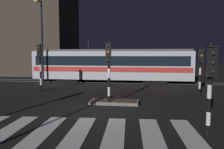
# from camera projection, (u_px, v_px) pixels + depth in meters

# --- Properties ---
(ground_plane) EXTENTS (120.00, 120.00, 0.00)m
(ground_plane) POSITION_uv_depth(u_px,v_px,m) (98.00, 110.00, 10.98)
(ground_plane) COLOR black
(rail_near) EXTENTS (80.00, 0.12, 0.03)m
(rail_near) POSITION_uv_depth(u_px,v_px,m) (121.00, 83.00, 21.46)
(rail_near) COLOR #59595E
(rail_near) RESTS_ON ground
(rail_far) EXTENTS (80.00, 0.12, 0.03)m
(rail_far) POSITION_uv_depth(u_px,v_px,m) (123.00, 81.00, 22.87)
(rail_far) COLOR #59595E
(rail_far) RESTS_ON ground
(crosswalk_zebra) EXTENTS (8.58, 4.65, 0.02)m
(crosswalk_zebra) POSITION_uv_depth(u_px,v_px,m) (77.00, 135.00, 7.59)
(crosswalk_zebra) COLOR silver
(crosswalk_zebra) RESTS_ON ground
(traffic_island) EXTENTS (2.68, 1.17, 0.18)m
(traffic_island) POSITION_uv_depth(u_px,v_px,m) (114.00, 102.00, 12.55)
(traffic_island) COLOR slate
(traffic_island) RESTS_ON ground
(traffic_light_corner_near_right) EXTENTS (0.36, 0.42, 3.09)m
(traffic_light_corner_near_right) POSITION_uv_depth(u_px,v_px,m) (211.00, 77.00, 7.05)
(traffic_light_corner_near_right) COLOR black
(traffic_light_corner_near_right) RESTS_ON ground
(traffic_light_corner_far_left) EXTENTS (0.36, 0.42, 3.50)m
(traffic_light_corner_far_left) POSITION_uv_depth(u_px,v_px,m) (40.00, 60.00, 16.27)
(traffic_light_corner_far_left) COLOR black
(traffic_light_corner_far_left) RESTS_ON ground
(traffic_light_median_centre) EXTENTS (0.36, 0.42, 3.47)m
(traffic_light_median_centre) POSITION_uv_depth(u_px,v_px,m) (109.00, 63.00, 11.90)
(traffic_light_median_centre) COLOR black
(traffic_light_median_centre) RESTS_ON ground
(traffic_light_corner_far_right) EXTENTS (0.36, 0.42, 3.26)m
(traffic_light_corner_far_right) POSITION_uv_depth(u_px,v_px,m) (201.00, 63.00, 14.72)
(traffic_light_corner_far_right) COLOR black
(traffic_light_corner_far_right) RESTS_ON ground
(street_lamp_trackside_left) EXTENTS (0.44, 1.21, 7.74)m
(street_lamp_trackside_left) POSITION_uv_depth(u_px,v_px,m) (41.00, 32.00, 20.71)
(street_lamp_trackside_left) COLOR black
(street_lamp_trackside_left) RESTS_ON ground
(tram) EXTENTS (15.58, 2.58, 4.15)m
(tram) POSITION_uv_depth(u_px,v_px,m) (111.00, 65.00, 22.16)
(tram) COLOR silver
(tram) RESTS_ON ground
(building_backdrop) EXTENTS (11.36, 8.00, 13.47)m
(building_backdrop) POSITION_uv_depth(u_px,v_px,m) (31.00, 26.00, 31.08)
(building_backdrop) COLOR #42382D
(building_backdrop) RESTS_ON ground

